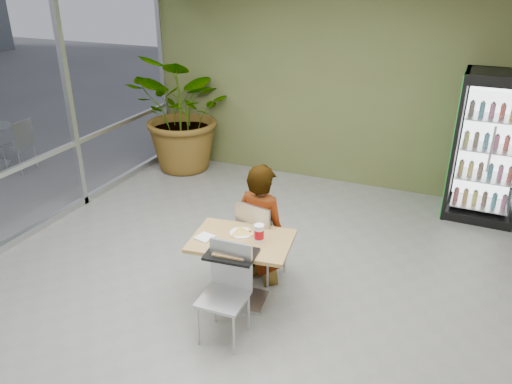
# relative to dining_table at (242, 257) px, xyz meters

# --- Properties ---
(ground) EXTENTS (7.00, 7.00, 0.00)m
(ground) POSITION_rel_dining_table_xyz_m (-0.16, 0.08, -0.54)
(ground) COLOR slate
(ground) RESTS_ON ground
(room_envelope) EXTENTS (6.00, 7.00, 3.20)m
(room_envelope) POSITION_rel_dining_table_xyz_m (-0.16, 0.08, 1.06)
(room_envelope) COLOR beige
(room_envelope) RESTS_ON ground
(dining_table) EXTENTS (1.08, 0.82, 0.75)m
(dining_table) POSITION_rel_dining_table_xyz_m (0.00, 0.00, 0.00)
(dining_table) COLOR #A78747
(dining_table) RESTS_ON ground
(chair_far) EXTENTS (0.50, 0.51, 0.97)m
(chair_far) POSITION_rel_dining_table_xyz_m (-0.01, 0.44, 0.03)
(chair_far) COLOR #ADB0B2
(chair_far) RESTS_ON ground
(chair_near) EXTENTS (0.43, 0.44, 0.94)m
(chair_near) POSITION_rel_dining_table_xyz_m (0.07, -0.49, 0.02)
(chair_near) COLOR #ADB0B2
(chair_near) RESTS_ON ground
(seated_woman) EXTENTS (0.68, 0.51, 1.68)m
(seated_woman) POSITION_rel_dining_table_xyz_m (0.01, 0.49, 0.00)
(seated_woman) COLOR black
(seated_woman) RESTS_ON ground
(pizza_plate) EXTENTS (0.34, 0.30, 0.03)m
(pizza_plate) POSITION_rel_dining_table_xyz_m (-0.05, 0.10, 0.23)
(pizza_plate) COLOR white
(pizza_plate) RESTS_ON dining_table
(soda_cup) EXTENTS (0.10, 0.10, 0.18)m
(soda_cup) POSITION_rel_dining_table_xyz_m (0.17, 0.04, 0.30)
(soda_cup) COLOR white
(soda_cup) RESTS_ON dining_table
(napkin_stack) EXTENTS (0.19, 0.19, 0.02)m
(napkin_stack) POSITION_rel_dining_table_xyz_m (-0.35, -0.13, 0.22)
(napkin_stack) COLOR white
(napkin_stack) RESTS_ON dining_table
(cafeteria_tray) EXTENTS (0.50, 0.39, 0.03)m
(cafeteria_tray) POSITION_rel_dining_table_xyz_m (0.04, -0.31, 0.23)
(cafeteria_tray) COLOR black
(cafeteria_tray) RESTS_ON dining_table
(beverage_fridge) EXTENTS (0.94, 0.73, 2.02)m
(beverage_fridge) POSITION_rel_dining_table_xyz_m (2.23, 3.13, 0.48)
(beverage_fridge) COLOR black
(beverage_fridge) RESTS_ON ground
(potted_plant) EXTENTS (2.25, 2.11, 2.01)m
(potted_plant) POSITION_rel_dining_table_xyz_m (-2.42, 3.07, 0.47)
(potted_plant) COLOR #265F26
(potted_plant) RESTS_ON ground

